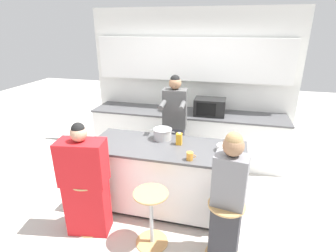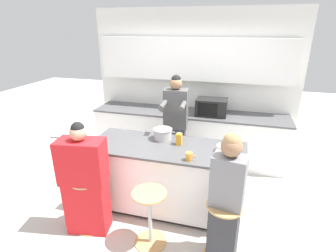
{
  "view_description": "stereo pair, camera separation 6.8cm",
  "coord_description": "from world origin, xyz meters",
  "px_view_note": "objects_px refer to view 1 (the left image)",
  "views": [
    {
      "loc": [
        0.76,
        -2.97,
        2.39
      ],
      "look_at": [
        0.0,
        0.08,
        1.18
      ],
      "focal_mm": 28.0,
      "sensor_mm": 36.0,
      "label": 1
    },
    {
      "loc": [
        0.83,
        -2.96,
        2.39
      ],
      "look_at": [
        0.0,
        0.08,
        1.18
      ],
      "focal_mm": 28.0,
      "sensor_mm": 36.0,
      "label": 2
    }
  ],
  "objects_px": {
    "microwave": "(210,107)",
    "kitchen_island": "(167,177)",
    "bar_stool_leftmost": "(89,202)",
    "bar_stool_center": "(151,216)",
    "fruit_bowl": "(224,148)",
    "person_wrapped_blanket": "(85,184)",
    "juice_carton": "(179,139)",
    "potted_plant": "(169,102)",
    "cooking_pot": "(163,134)",
    "bar_stool_rightmost": "(225,228)",
    "coffee_cup_near": "(190,156)",
    "person_cooking": "(175,130)",
    "person_seated_near": "(228,203)"
  },
  "relations": [
    {
      "from": "microwave",
      "to": "kitchen_island",
      "type": "bearing_deg",
      "value": -105.43
    },
    {
      "from": "bar_stool_leftmost",
      "to": "microwave",
      "type": "distance_m",
      "value": 2.54
    },
    {
      "from": "bar_stool_center",
      "to": "kitchen_island",
      "type": "bearing_deg",
      "value": 90.0
    },
    {
      "from": "fruit_bowl",
      "to": "microwave",
      "type": "distance_m",
      "value": 1.48
    },
    {
      "from": "person_wrapped_blanket",
      "to": "juice_carton",
      "type": "relative_size",
      "value": 8.5
    },
    {
      "from": "fruit_bowl",
      "to": "potted_plant",
      "type": "xyz_separation_m",
      "value": [
        -1.07,
        1.49,
        0.11
      ]
    },
    {
      "from": "cooking_pot",
      "to": "person_wrapped_blanket",
      "type": "bearing_deg",
      "value": -127.74
    },
    {
      "from": "bar_stool_rightmost",
      "to": "person_wrapped_blanket",
      "type": "relative_size",
      "value": 0.48
    },
    {
      "from": "person_wrapped_blanket",
      "to": "coffee_cup_near",
      "type": "relative_size",
      "value": 12.87
    },
    {
      "from": "bar_stool_center",
      "to": "person_cooking",
      "type": "distance_m",
      "value": 1.51
    },
    {
      "from": "bar_stool_leftmost",
      "to": "person_cooking",
      "type": "relative_size",
      "value": 0.4
    },
    {
      "from": "bar_stool_center",
      "to": "coffee_cup_near",
      "type": "height_order",
      "value": "coffee_cup_near"
    },
    {
      "from": "person_seated_near",
      "to": "fruit_bowl",
      "type": "relative_size",
      "value": 7.73
    },
    {
      "from": "person_seated_near",
      "to": "coffee_cup_near",
      "type": "xyz_separation_m",
      "value": [
        -0.46,
        0.39,
        0.28
      ]
    },
    {
      "from": "cooking_pot",
      "to": "fruit_bowl",
      "type": "relative_size",
      "value": 1.8
    },
    {
      "from": "bar_stool_leftmost",
      "to": "juice_carton",
      "type": "distance_m",
      "value": 1.36
    },
    {
      "from": "bar_stool_center",
      "to": "fruit_bowl",
      "type": "distance_m",
      "value": 1.19
    },
    {
      "from": "person_cooking",
      "to": "person_wrapped_blanket",
      "type": "bearing_deg",
      "value": -122.38
    },
    {
      "from": "fruit_bowl",
      "to": "coffee_cup_near",
      "type": "bearing_deg",
      "value": -138.66
    },
    {
      "from": "juice_carton",
      "to": "potted_plant",
      "type": "height_order",
      "value": "potted_plant"
    },
    {
      "from": "person_cooking",
      "to": "juice_carton",
      "type": "height_order",
      "value": "person_cooking"
    },
    {
      "from": "bar_stool_rightmost",
      "to": "juice_carton",
      "type": "height_order",
      "value": "juice_carton"
    },
    {
      "from": "coffee_cup_near",
      "to": "person_wrapped_blanket",
      "type": "bearing_deg",
      "value": -161.25
    },
    {
      "from": "person_wrapped_blanket",
      "to": "coffee_cup_near",
      "type": "xyz_separation_m",
      "value": [
        1.16,
        0.39,
        0.31
      ]
    },
    {
      "from": "bar_stool_rightmost",
      "to": "bar_stool_leftmost",
      "type": "bearing_deg",
      "value": 178.26
    },
    {
      "from": "bar_stool_center",
      "to": "microwave",
      "type": "xyz_separation_m",
      "value": [
        0.41,
        2.17,
        0.67
      ]
    },
    {
      "from": "person_wrapped_blanket",
      "to": "microwave",
      "type": "bearing_deg",
      "value": 51.91
    },
    {
      "from": "juice_carton",
      "to": "microwave",
      "type": "bearing_deg",
      "value": 79.26
    },
    {
      "from": "bar_stool_leftmost",
      "to": "person_wrapped_blanket",
      "type": "distance_m",
      "value": 0.28
    },
    {
      "from": "bar_stool_center",
      "to": "fruit_bowl",
      "type": "xyz_separation_m",
      "value": [
        0.73,
        0.74,
        0.58
      ]
    },
    {
      "from": "person_seated_near",
      "to": "microwave",
      "type": "bearing_deg",
      "value": 109.79
    },
    {
      "from": "bar_stool_center",
      "to": "person_wrapped_blanket",
      "type": "relative_size",
      "value": 0.48
    },
    {
      "from": "bar_stool_rightmost",
      "to": "microwave",
      "type": "height_order",
      "value": "microwave"
    },
    {
      "from": "person_cooking",
      "to": "potted_plant",
      "type": "height_order",
      "value": "person_cooking"
    },
    {
      "from": "fruit_bowl",
      "to": "juice_carton",
      "type": "xyz_separation_m",
      "value": [
        -0.59,
        0.06,
        0.04
      ]
    },
    {
      "from": "bar_stool_rightmost",
      "to": "person_cooking",
      "type": "bearing_deg",
      "value": 121.32
    },
    {
      "from": "person_cooking",
      "to": "coffee_cup_near",
      "type": "distance_m",
      "value": 1.11
    },
    {
      "from": "person_seated_near",
      "to": "juice_carton",
      "type": "distance_m",
      "value": 1.08
    },
    {
      "from": "fruit_bowl",
      "to": "person_cooking",
      "type": "bearing_deg",
      "value": 138.67
    },
    {
      "from": "kitchen_island",
      "to": "person_wrapped_blanket",
      "type": "distance_m",
      "value": 1.07
    },
    {
      "from": "kitchen_island",
      "to": "person_seated_near",
      "type": "xyz_separation_m",
      "value": [
        0.82,
        -0.69,
        0.23
      ]
    },
    {
      "from": "bar_stool_center",
      "to": "person_seated_near",
      "type": "xyz_separation_m",
      "value": [
        0.82,
        0.01,
        0.31
      ]
    },
    {
      "from": "kitchen_island",
      "to": "person_cooking",
      "type": "bearing_deg",
      "value": 94.44
    },
    {
      "from": "cooking_pot",
      "to": "juice_carton",
      "type": "height_order",
      "value": "juice_carton"
    },
    {
      "from": "kitchen_island",
      "to": "coffee_cup_near",
      "type": "bearing_deg",
      "value": -39.67
    },
    {
      "from": "fruit_bowl",
      "to": "potted_plant",
      "type": "relative_size",
      "value": 0.65
    },
    {
      "from": "bar_stool_leftmost",
      "to": "potted_plant",
      "type": "distance_m",
      "value": 2.33
    },
    {
      "from": "coffee_cup_near",
      "to": "microwave",
      "type": "relative_size",
      "value": 0.21
    },
    {
      "from": "person_wrapped_blanket",
      "to": "coffee_cup_near",
      "type": "distance_m",
      "value": 1.26
    },
    {
      "from": "kitchen_island",
      "to": "juice_carton",
      "type": "xyz_separation_m",
      "value": [
        0.15,
        0.1,
        0.54
      ]
    }
  ]
}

